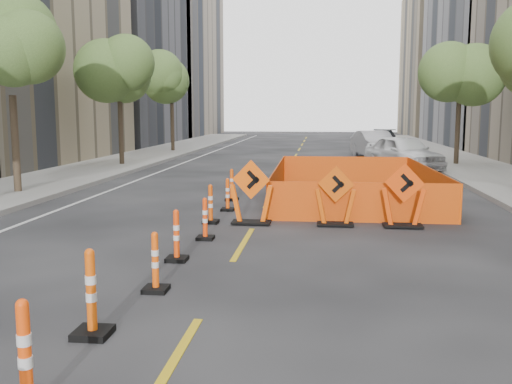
# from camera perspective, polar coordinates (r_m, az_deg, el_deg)

# --- Properties ---
(ground_plane) EXTENTS (140.00, 140.00, 0.00)m
(ground_plane) POSITION_cam_1_polar(r_m,az_deg,el_deg) (8.39, -5.04, -11.40)
(ground_plane) COLOR black
(sidewalk_left) EXTENTS (4.00, 90.00, 0.15)m
(sidewalk_left) POSITION_cam_1_polar(r_m,az_deg,el_deg) (22.58, -21.54, 0.63)
(sidewalk_left) COLOR gray
(sidewalk_left) RESTS_ON ground
(bld_left_d) EXTENTS (12.00, 16.00, 14.00)m
(bld_left_d) POSITION_cam_1_polar(r_m,az_deg,el_deg) (50.67, -15.39, 12.60)
(bld_left_d) COLOR #4C4C51
(bld_left_d) RESTS_ON ground
(bld_left_e) EXTENTS (12.00, 20.00, 20.00)m
(bld_left_e) POSITION_cam_1_polar(r_m,az_deg,el_deg) (66.41, -10.07, 14.23)
(bld_left_e) COLOR gray
(bld_left_e) RESTS_ON ground
(bld_right_e) EXTENTS (12.00, 14.00, 16.00)m
(bld_right_e) POSITION_cam_1_polar(r_m,az_deg,el_deg) (68.30, 20.02, 12.02)
(bld_right_e) COLOR tan
(bld_right_e) RESTS_ON ground
(tree_l_b) EXTENTS (2.80, 2.80, 5.95)m
(tree_l_b) POSITION_cam_1_polar(r_m,az_deg,el_deg) (20.45, -23.37, 12.32)
(tree_l_b) COLOR #382B1E
(tree_l_b) RESTS_ON ground
(tree_l_c) EXTENTS (2.80, 2.80, 5.95)m
(tree_l_c) POSITION_cam_1_polar(r_m,az_deg,el_deg) (29.55, -13.53, 11.26)
(tree_l_c) COLOR #382B1E
(tree_l_c) RESTS_ON ground
(tree_l_d) EXTENTS (2.80, 2.80, 5.95)m
(tree_l_d) POSITION_cam_1_polar(r_m,az_deg,el_deg) (39.09, -8.44, 10.57)
(tree_l_d) COLOR #382B1E
(tree_l_d) RESTS_ON ground
(tree_r_c) EXTENTS (2.80, 2.80, 5.95)m
(tree_r_c) POSITION_cam_1_polar(r_m,az_deg,el_deg) (30.55, 19.75, 10.90)
(tree_r_c) COLOR #382B1E
(tree_r_c) RESTS_ON ground
(channelizer_1) EXTENTS (0.44, 0.44, 1.11)m
(channelizer_1) POSITION_cam_1_polar(r_m,az_deg,el_deg) (5.87, -22.09, -15.01)
(channelizer_1) COLOR #FF480A
(channelizer_1) RESTS_ON ground
(channelizer_2) EXTENTS (0.44, 0.44, 1.13)m
(channelizer_2) POSITION_cam_1_polar(r_m,az_deg,el_deg) (7.46, -16.16, -9.66)
(channelizer_2) COLOR #E95209
(channelizer_2) RESTS_ON ground
(channelizer_3) EXTENTS (0.38, 0.38, 0.95)m
(channelizer_3) POSITION_cam_1_polar(r_m,az_deg,el_deg) (9.04, -10.05, -6.89)
(channelizer_3) COLOR #FF540A
(channelizer_3) RESTS_ON ground
(channelizer_4) EXTENTS (0.39, 0.39, 0.98)m
(channelizer_4) POSITION_cam_1_polar(r_m,az_deg,el_deg) (10.79, -7.96, -4.31)
(channelizer_4) COLOR #FF430A
(channelizer_4) RESTS_ON ground
(channelizer_5) EXTENTS (0.37, 0.37, 0.93)m
(channelizer_5) POSITION_cam_1_polar(r_m,az_deg,el_deg) (12.50, -5.11, -2.68)
(channelizer_5) COLOR #FF400A
(channelizer_5) RESTS_ON ground
(channelizer_6) EXTENTS (0.39, 0.39, 0.98)m
(channelizer_6) POSITION_cam_1_polar(r_m,az_deg,el_deg) (14.30, -4.57, -1.18)
(channelizer_6) COLOR #DC4809
(channelizer_6) RESTS_ON ground
(channelizer_7) EXTENTS (0.36, 0.36, 0.92)m
(channelizer_7) POSITION_cam_1_polar(r_m,az_deg,el_deg) (16.06, -2.86, -0.25)
(channelizer_7) COLOR #F14D0A
(channelizer_7) RESTS_ON ground
(channelizer_8) EXTENTS (0.39, 0.39, 1.00)m
(channelizer_8) POSITION_cam_1_polar(r_m,az_deg,el_deg) (17.87, -2.44, 0.73)
(channelizer_8) COLOR #E84D09
(channelizer_8) RESTS_ON ground
(chevron_sign_left) EXTENTS (1.17, 0.83, 1.61)m
(chevron_sign_left) POSITION_cam_1_polar(r_m,az_deg,el_deg) (14.08, -0.47, -0.03)
(chevron_sign_left) COLOR #FF5A0A
(chevron_sign_left) RESTS_ON ground
(chevron_sign_center) EXTENTS (1.10, 0.81, 1.48)m
(chevron_sign_center) POSITION_cam_1_polar(r_m,az_deg,el_deg) (14.01, 7.98, -0.40)
(chevron_sign_center) COLOR #DB4D09
(chevron_sign_center) RESTS_ON ground
(chevron_sign_right) EXTENTS (1.18, 0.92, 1.56)m
(chevron_sign_right) POSITION_cam_1_polar(r_m,az_deg,el_deg) (14.13, 14.57, -0.36)
(chevron_sign_right) COLOR #EF440A
(chevron_sign_right) RESTS_ON ground
(safety_fence) EXTENTS (4.92, 8.25, 1.02)m
(safety_fence) POSITION_cam_1_polar(r_m,az_deg,el_deg) (18.61, 9.56, 0.95)
(safety_fence) COLOR #FF520D
(safety_fence) RESTS_ON ground
(parked_car_near) EXTENTS (3.72, 5.28, 1.67)m
(parked_car_near) POSITION_cam_1_polar(r_m,az_deg,el_deg) (27.85, 14.51, 3.82)
(parked_car_near) COLOR white
(parked_car_near) RESTS_ON ground
(parked_car_mid) EXTENTS (2.70, 5.14, 1.61)m
(parked_car_mid) POSITION_cam_1_polar(r_m,az_deg,el_deg) (34.87, 11.74, 4.68)
(parked_car_mid) COLOR #A19FA5
(parked_car_mid) RESTS_ON ground
(parked_car_far) EXTENTS (2.86, 5.24, 1.44)m
(parked_car_far) POSITION_cam_1_polar(r_m,az_deg,el_deg) (43.17, 12.51, 5.18)
(parked_car_far) COLOR black
(parked_car_far) RESTS_ON ground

